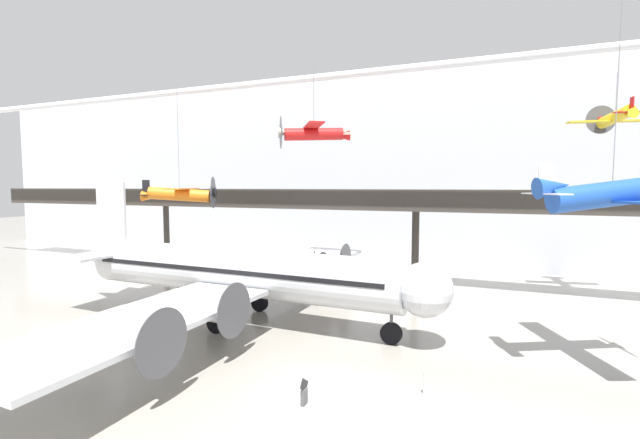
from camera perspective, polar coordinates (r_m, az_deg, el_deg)
ground_plane at (r=20.30m, az=-0.27°, el=-23.15°), size 260.00×260.00×0.00m
hangar_back_wall at (r=52.19m, az=14.67°, el=6.71°), size 140.00×3.00×23.18m
mezzanine_walkway at (r=40.82m, az=12.45°, el=1.67°), size 110.00×3.20×9.13m
ceiling_truss_beam at (r=35.96m, az=11.02°, el=19.13°), size 120.00×0.60×0.60m
airliner_silver_main at (r=30.55m, az=-11.35°, el=-6.92°), size 29.92×33.81×9.69m
suspended_plane_orange_highwing at (r=38.34m, az=-18.22°, el=3.26°), size 6.49×7.34×10.56m
suspended_plane_red_highwing at (r=31.21m, az=-0.87°, el=11.41°), size 5.40×5.96×6.20m
suspended_plane_blue_trainer at (r=24.76m, az=34.37°, el=2.78°), size 7.64×8.76×11.03m
suspended_plane_yellow_lowwing at (r=41.62m, az=34.66°, el=11.11°), size 6.69×5.53×4.44m
stanchion_barrier at (r=21.19m, az=13.66°, el=-21.05°), size 0.36×0.36×1.08m
info_sign_pedestal at (r=19.90m, az=-2.13°, el=-22.28°), size 0.17×0.78×1.24m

